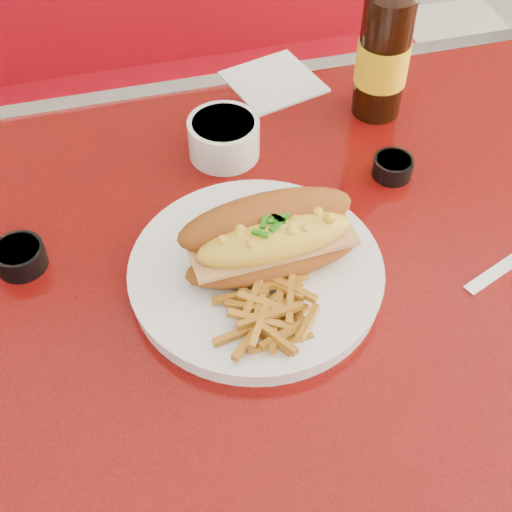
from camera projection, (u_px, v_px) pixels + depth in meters
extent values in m
cube|color=red|center=(286.00, 293.00, 0.82)|extent=(1.20, 0.80, 0.04)
cube|color=silver|center=(211.00, 93.00, 1.08)|extent=(1.22, 0.03, 0.04)
cylinder|color=silver|center=(278.00, 446.00, 1.10)|extent=(0.09, 0.09, 0.72)
cube|color=maroon|center=(187.00, 184.00, 1.71)|extent=(1.20, 0.50, 0.45)
cylinder|color=white|center=(256.00, 274.00, 0.80)|extent=(0.37, 0.37, 0.02)
cylinder|color=white|center=(256.00, 268.00, 0.79)|extent=(0.37, 0.37, 0.00)
ellipsoid|color=#9C5019|center=(274.00, 256.00, 0.78)|extent=(0.20, 0.08, 0.04)
cube|color=tan|center=(274.00, 246.00, 0.77)|extent=(0.18, 0.06, 0.01)
ellipsoid|color=yellow|center=(274.00, 239.00, 0.76)|extent=(0.18, 0.06, 0.04)
ellipsoid|color=#9C5019|center=(266.00, 220.00, 0.77)|extent=(0.20, 0.08, 0.08)
cube|color=silver|center=(242.00, 295.00, 0.77)|extent=(0.06, 0.13, 0.00)
cube|color=silver|center=(201.00, 250.00, 0.81)|extent=(0.03, 0.04, 0.00)
cylinder|color=white|center=(224.00, 138.00, 0.93)|extent=(0.11, 0.11, 0.05)
cylinder|color=black|center=(223.00, 124.00, 0.92)|extent=(0.10, 0.10, 0.01)
cylinder|color=black|center=(20.00, 257.00, 0.81)|extent=(0.07, 0.07, 0.03)
cylinder|color=#DB864F|center=(18.00, 250.00, 0.80)|extent=(0.06, 0.06, 0.01)
cylinder|color=black|center=(393.00, 167.00, 0.91)|extent=(0.06, 0.06, 0.03)
cylinder|color=#DB864F|center=(394.00, 161.00, 0.91)|extent=(0.05, 0.05, 0.01)
cylinder|color=black|center=(383.00, 56.00, 0.95)|extent=(0.07, 0.07, 0.18)
cylinder|color=yellow|center=(382.00, 62.00, 0.96)|extent=(0.07, 0.07, 0.06)
cube|color=silver|center=(505.00, 267.00, 0.82)|extent=(0.12, 0.06, 0.00)
cube|color=white|center=(274.00, 82.00, 1.06)|extent=(0.15, 0.15, 0.00)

